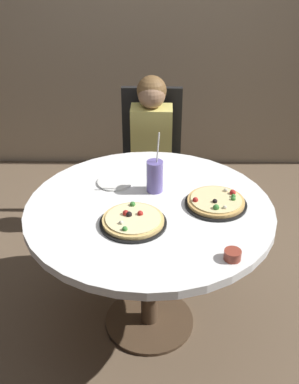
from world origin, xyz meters
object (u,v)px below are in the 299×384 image
object	(u,v)px
dining_table	(149,225)
pizza_veggie	(133,221)
diner_child	(151,171)
plate_small	(115,182)
sauce_bowl	(232,255)
pizza_cheese	(216,202)
soda_cup	(155,176)
chair_wooden	(152,152)

from	to	relation	value
dining_table	pizza_veggie	xyz separation A→B (m)	(-0.07, -0.14, 0.12)
diner_child	pizza_veggie	size ratio (longest dim) A/B	3.62
plate_small	dining_table	bearing A→B (deg)	-51.21
pizza_veggie	sauce_bowl	distance (m)	0.47
dining_table	pizza_cheese	distance (m)	0.34
diner_child	plate_small	distance (m)	0.71
diner_child	sauce_bowl	world-z (taller)	diner_child
pizza_veggie	plate_small	distance (m)	0.38
dining_table	pizza_veggie	distance (m)	0.20
diner_child	sauce_bowl	distance (m)	1.31
soda_cup	pizza_veggie	bearing A→B (deg)	-107.87
dining_table	plate_small	size ratio (longest dim) A/B	6.49
pizza_cheese	sauce_bowl	size ratio (longest dim) A/B	4.17
soda_cup	plate_small	xyz separation A→B (m)	(-0.20, 0.07, -0.08)
pizza_veggie	soda_cup	bearing A→B (deg)	72.13
soda_cup	sauce_bowl	bearing A→B (deg)	-59.48
dining_table	soda_cup	bearing A→B (deg)	80.77
pizza_cheese	plate_small	world-z (taller)	pizza_cheese
pizza_veggie	soda_cup	world-z (taller)	soda_cup
diner_child	dining_table	bearing A→B (deg)	-89.93
pizza_cheese	diner_child	bearing A→B (deg)	110.72
pizza_veggie	sauce_bowl	world-z (taller)	pizza_veggie
diner_child	soda_cup	distance (m)	0.78
diner_child	pizza_cheese	distance (m)	0.93
dining_table	diner_child	bearing A→B (deg)	90.07
dining_table	chair_wooden	world-z (taller)	chair_wooden
chair_wooden	soda_cup	bearing A→B (deg)	-88.52
pizza_cheese	sauce_bowl	bearing A→B (deg)	-86.68
dining_table	diner_child	size ratio (longest dim) A/B	1.08
pizza_cheese	soda_cup	bearing A→B (deg)	155.73
pizza_cheese	dining_table	bearing A→B (deg)	-176.75
chair_wooden	plate_small	world-z (taller)	chair_wooden
diner_child	soda_cup	bearing A→B (deg)	-87.94
dining_table	plate_small	bearing A→B (deg)	128.79
pizza_cheese	plate_small	bearing A→B (deg)	157.49
dining_table	diner_child	world-z (taller)	diner_child
chair_wooden	soda_cup	distance (m)	0.93
chair_wooden	diner_child	world-z (taller)	diner_child
dining_table	plate_small	xyz separation A→B (m)	(-0.18, 0.22, 0.11)
diner_child	pizza_cheese	xyz separation A→B (m)	(0.31, -0.83, 0.28)
diner_child	plate_small	bearing A→B (deg)	-105.73
pizza_cheese	plate_small	xyz separation A→B (m)	(-0.49, 0.20, -0.01)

